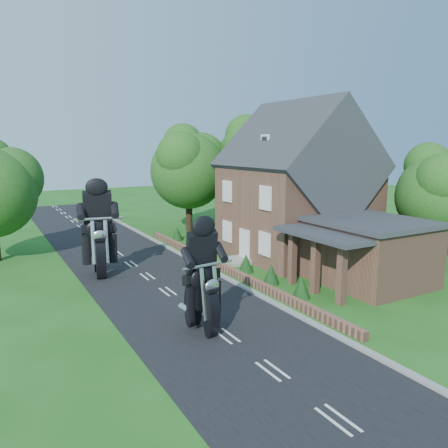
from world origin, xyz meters
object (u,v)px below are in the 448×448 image
garden_wall (223,267)px  motorcycle_follow (100,261)px  house (297,190)px  annex (367,250)px  motorcycle_lead (202,315)px

garden_wall → motorcycle_follow: size_ratio=12.39×
house → garden_wall: bearing=-170.8°
garden_wall → motorcycle_follow: 7.01m
garden_wall → house: (6.19, 1.00, 4.14)m
garden_wall → annex: (5.57, -5.80, 1.57)m
annex → motorcycle_lead: size_ratio=4.70×
annex → motorcycle_follow: bearing=145.6°
motorcycle_lead → annex: bearing=-179.4°
garden_wall → motorcycle_follow: (-6.52, 2.48, 0.63)m
garden_wall → annex: size_ratio=3.12×
motorcycle_lead → motorcycle_follow: 9.77m
motorcycle_lead → house: bearing=-150.5°
house → motorcycle_lead: house is taller
garden_wall → house: bearing=9.2°
house → motorcycle_follow: house is taller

